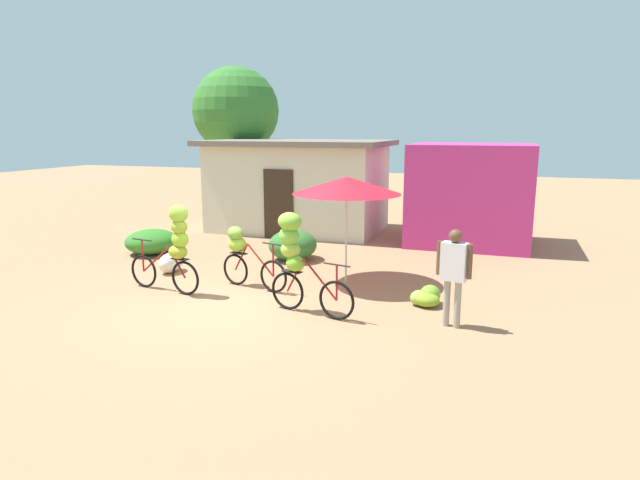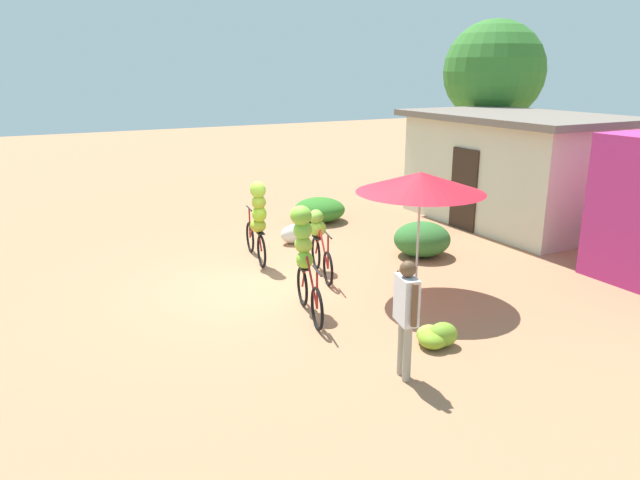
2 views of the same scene
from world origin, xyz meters
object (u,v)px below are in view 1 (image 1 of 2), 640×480
(market_umbrella, at_px, (347,185))
(bicycle_center_loaded, at_px, (296,253))
(bicycle_near_pile, at_px, (243,252))
(produce_sack, at_px, (170,263))
(shop_pink, at_px, (470,194))
(tree_behind_building, at_px, (236,111))
(person_vendor, at_px, (454,268))
(bicycle_leftmost, at_px, (175,244))
(banana_pile_on_ground, at_px, (425,297))
(building_low, at_px, (299,185))

(market_umbrella, xyz_separation_m, bicycle_center_loaded, (-0.29, -2.06, -0.97))
(bicycle_near_pile, bearing_deg, produce_sack, 167.61)
(market_umbrella, height_order, produce_sack, market_umbrella)
(shop_pink, xyz_separation_m, tree_behind_building, (-8.45, 2.55, 2.37))
(bicycle_center_loaded, height_order, produce_sack, bicycle_center_loaded)
(bicycle_near_pile, xyz_separation_m, person_vendor, (4.19, -0.95, 0.26))
(market_umbrella, xyz_separation_m, person_vendor, (2.34, -1.92, -1.05))
(bicycle_leftmost, height_order, banana_pile_on_ground, bicycle_leftmost)
(produce_sack, bearing_deg, tree_behind_building, 106.93)
(bicycle_near_pile, bearing_deg, building_low, 101.19)
(shop_pink, relative_size, bicycle_near_pile, 2.02)
(shop_pink, height_order, bicycle_near_pile, shop_pink)
(tree_behind_building, relative_size, bicycle_center_loaded, 3.03)
(bicycle_center_loaded, bearing_deg, produce_sack, 156.95)
(shop_pink, xyz_separation_m, bicycle_near_pile, (-3.98, -5.87, -0.65))
(building_low, bearing_deg, person_vendor, -53.01)
(market_umbrella, height_order, bicycle_leftmost, market_umbrella)
(bicycle_near_pile, height_order, produce_sack, bicycle_near_pile)
(produce_sack, bearing_deg, bicycle_leftmost, -51.76)
(tree_behind_building, bearing_deg, market_umbrella, -49.65)
(bicycle_leftmost, xyz_separation_m, banana_pile_on_ground, (4.65, 0.85, -0.83))
(shop_pink, xyz_separation_m, market_umbrella, (-2.12, -4.90, 0.65))
(banana_pile_on_ground, xyz_separation_m, person_vendor, (0.55, -0.95, 0.83))
(banana_pile_on_ground, height_order, produce_sack, produce_sack)
(building_low, distance_m, bicycle_near_pile, 6.42)
(market_umbrella, xyz_separation_m, bicycle_leftmost, (-2.87, -1.83, -1.04))
(person_vendor, bearing_deg, bicycle_leftmost, 178.98)
(shop_pink, bearing_deg, banana_pile_on_ground, -93.29)
(tree_behind_building, height_order, person_vendor, tree_behind_building)
(bicycle_near_pile, bearing_deg, bicycle_leftmost, -139.53)
(tree_behind_building, relative_size, person_vendor, 3.33)
(bicycle_center_loaded, bearing_deg, market_umbrella, 81.91)
(shop_pink, distance_m, person_vendor, 6.84)
(shop_pink, relative_size, produce_sack, 4.57)
(bicycle_near_pile, height_order, banana_pile_on_ground, bicycle_near_pile)
(shop_pink, distance_m, bicycle_leftmost, 8.39)
(shop_pink, distance_m, tree_behind_building, 9.14)
(banana_pile_on_ground, bearing_deg, bicycle_leftmost, -169.60)
(building_low, height_order, bicycle_leftmost, building_low)
(building_low, bearing_deg, tree_behind_building, 146.26)
(bicycle_center_loaded, bearing_deg, shop_pink, 70.85)
(person_vendor, bearing_deg, banana_pile_on_ground, 120.21)
(bicycle_leftmost, xyz_separation_m, bicycle_near_pile, (1.01, 0.86, -0.27))
(bicycle_near_pile, distance_m, produce_sack, 2.15)
(bicycle_near_pile, height_order, bicycle_center_loaded, bicycle_center_loaded)
(building_low, xyz_separation_m, market_umbrella, (3.10, -5.29, 0.61))
(shop_pink, bearing_deg, person_vendor, -88.21)
(shop_pink, relative_size, banana_pile_on_ground, 4.61)
(building_low, height_order, bicycle_center_loaded, building_low)
(market_umbrella, bearing_deg, produce_sack, -172.40)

